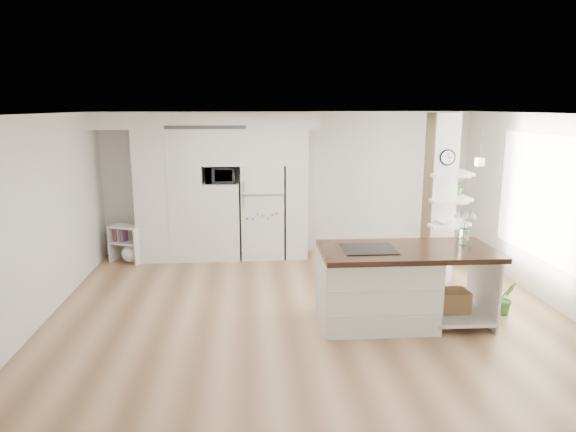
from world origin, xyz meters
name	(u,v)px	position (x,y,z in m)	size (l,w,h in m)	color
floor	(306,309)	(0.00, 0.00, 0.00)	(7.00, 6.00, 0.01)	tan
room	(307,178)	(0.00, 0.00, 1.86)	(7.04, 6.04, 2.72)	white
cabinet_wall	(211,178)	(-1.45, 2.67, 1.51)	(4.00, 0.71, 2.70)	white
refrigerator	(262,211)	(-0.53, 2.68, 0.88)	(0.78, 0.69, 1.75)	white
column	(446,198)	(2.38, 1.13, 1.35)	(0.69, 0.90, 2.70)	silver
window	(542,197)	(3.48, 0.30, 1.50)	(2.40, 2.40, 0.00)	white
pendant_light	(429,156)	(1.70, 0.15, 2.12)	(0.12, 0.12, 0.10)	white
kitchen_island	(386,285)	(0.98, -0.52, 0.52)	(2.25, 1.08, 1.58)	white
bookshelf	(128,246)	(-2.98, 2.49, 0.30)	(0.66, 0.53, 0.68)	white
floor_plant_a	(506,298)	(2.69, -0.39, 0.24)	(0.26, 0.21, 0.48)	#2E7330
floor_plant_b	(459,251)	(3.00, 1.93, 0.24)	(0.26, 0.26, 0.47)	#2E7330
microwave	(221,175)	(-1.27, 2.62, 1.57)	(0.54, 0.37, 0.30)	#2D2D2D
shelf_plant	(458,186)	(2.63, 1.30, 1.52)	(0.27, 0.23, 0.30)	#2E7330
decor_bowl	(445,223)	(2.30, 0.90, 1.00)	(0.22, 0.22, 0.05)	white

